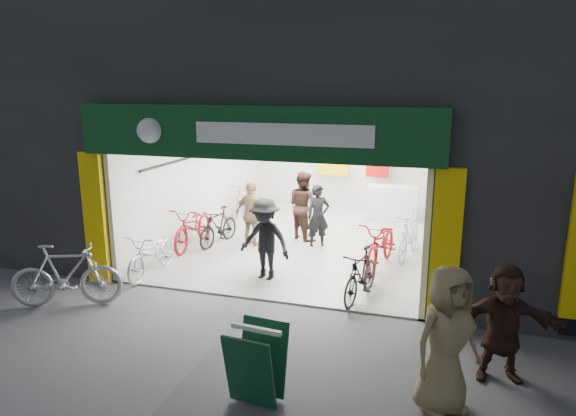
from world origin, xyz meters
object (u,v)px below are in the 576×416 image
at_px(bike_right_front, 361,275).
at_px(sandwich_board, 257,363).
at_px(bike_left_front, 153,253).
at_px(parked_bike, 66,275).
at_px(pedestrian_near, 446,340).

distance_m(bike_right_front, sandwich_board, 3.55).
xyz_separation_m(bike_left_front, parked_bike, (-0.63, -1.78, 0.11)).
bearing_deg(bike_left_front, bike_right_front, -0.83).
bearing_deg(parked_bike, sandwich_board, -135.24).
xyz_separation_m(bike_right_front, parked_bike, (-4.91, -1.78, 0.10)).
bearing_deg(parked_bike, pedestrian_near, -123.77).
xyz_separation_m(parked_bike, pedestrian_near, (6.38, -1.18, 0.34)).
distance_m(bike_left_front, parked_bike, 1.89).
height_order(parked_bike, sandwich_board, parked_bike).
xyz_separation_m(parked_bike, sandwich_board, (4.19, -1.69, -0.04)).
height_order(bike_left_front, bike_right_front, bike_right_front).
distance_m(bike_left_front, pedestrian_near, 6.49).
height_order(parked_bike, pedestrian_near, pedestrian_near).
distance_m(parked_bike, pedestrian_near, 6.50).
bearing_deg(pedestrian_near, parked_bike, 127.63).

